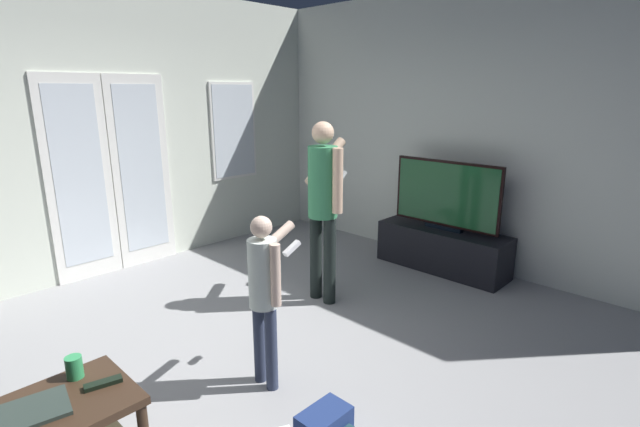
# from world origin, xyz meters

# --- Properties ---
(ground_plane) EXTENTS (6.34, 5.10, 0.02)m
(ground_plane) POSITION_xyz_m (0.00, 0.00, -0.01)
(ground_plane) COLOR #959596
(wall_back_with_doors) EXTENTS (6.34, 0.09, 2.92)m
(wall_back_with_doors) POSITION_xyz_m (0.06, 2.52, 1.42)
(wall_back_with_doors) COLOR silver
(wall_back_with_doors) RESTS_ON ground_plane
(wall_right_plain) EXTENTS (0.06, 5.10, 2.89)m
(wall_right_plain) POSITION_xyz_m (3.14, 0.00, 1.45)
(wall_right_plain) COLOR silver
(wall_right_plain) RESTS_ON ground_plane
(tv_stand) EXTENTS (0.45, 1.37, 0.45)m
(tv_stand) POSITION_xyz_m (2.81, -0.01, 0.22)
(tv_stand) COLOR black
(tv_stand) RESTS_ON ground_plane
(flat_screen_tv) EXTENTS (0.08, 1.17, 0.72)m
(flat_screen_tv) POSITION_xyz_m (2.81, -0.01, 0.81)
(flat_screen_tv) COLOR black
(flat_screen_tv) RESTS_ON tv_stand
(person_adult) EXTENTS (0.62, 0.44, 1.61)m
(person_adult) POSITION_xyz_m (1.40, 0.39, 0.97)
(person_adult) COLOR black
(person_adult) RESTS_ON ground_plane
(person_child) EXTENTS (0.51, 0.31, 1.14)m
(person_child) POSITION_xyz_m (0.22, -0.21, 0.69)
(person_child) COLOR #2F374F
(person_child) RESTS_ON ground_plane
(laptop_closed) EXTENTS (0.37, 0.29, 0.02)m
(laptop_closed) POSITION_xyz_m (-1.10, -0.17, 0.50)
(laptop_closed) COLOR #293530
(laptop_closed) RESTS_ON coffee_table
(cup_near_edge) EXTENTS (0.08, 0.08, 0.11)m
(cup_near_edge) POSITION_xyz_m (-0.85, -0.03, 0.54)
(cup_near_edge) COLOR #309454
(cup_near_edge) RESTS_ON coffee_table
(dvd_remote_slim) EXTENTS (0.18, 0.09, 0.02)m
(dvd_remote_slim) POSITION_xyz_m (-0.78, -0.20, 0.50)
(dvd_remote_slim) COLOR black
(dvd_remote_slim) RESTS_ON coffee_table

